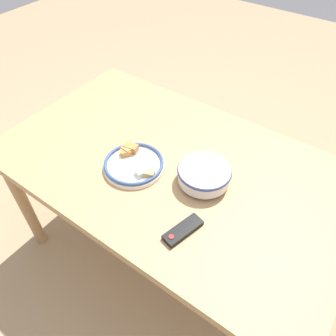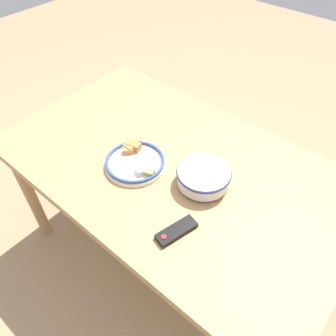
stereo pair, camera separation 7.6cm
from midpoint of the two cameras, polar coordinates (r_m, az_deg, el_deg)
ground_plane at (r=2.00m, az=1.72°, el=-14.51°), size 8.00×8.00×0.00m
dining_table at (r=1.46m, az=2.28°, el=-1.35°), size 1.51×0.91×0.75m
noodle_bowl at (r=1.30m, az=7.85°, el=-1.51°), size 0.22×0.22×0.07m
food_plate at (r=1.38m, az=-4.19°, el=1.08°), size 0.26×0.26×0.05m
tv_remote at (r=1.17m, az=3.36°, el=-10.94°), size 0.09×0.16×0.02m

